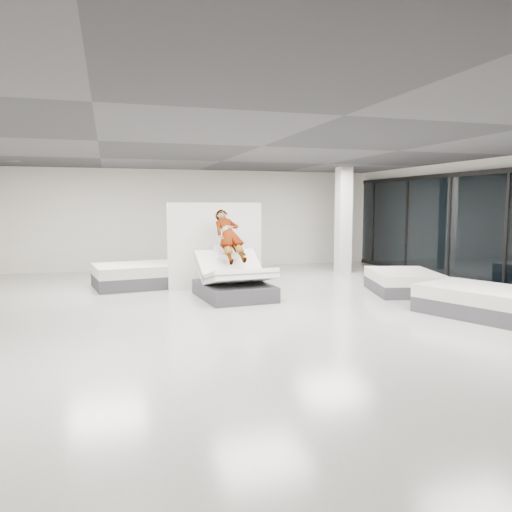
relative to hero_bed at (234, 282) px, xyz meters
name	(u,v)px	position (x,y,z in m)	size (l,w,h in m)	color
room	(261,230)	(0.21, -1.40, 1.23)	(14.00, 14.04, 3.20)	#B8B5AE
hero_bed	(234,282)	(0.00, 0.00, 0.00)	(1.60, 2.03, 1.15)	#39393E
person	(229,245)	(-0.03, 0.31, 0.81)	(0.58, 0.38, 1.60)	slate
remote	(244,254)	(0.22, -0.02, 0.63)	(0.05, 0.14, 0.03)	black
divider_panel	(215,246)	(-0.11, 1.45, 0.70)	(2.35, 0.11, 2.13)	white
flat_bed_right_far	(403,282)	(4.02, -0.49, -0.11)	(1.86, 2.20, 0.52)	#39393E
flat_bed_right_near	(479,301)	(4.04, -2.97, -0.09)	(2.11, 2.39, 0.54)	#39393E
flat_bed_left_far	(138,275)	(-1.97, 2.19, -0.08)	(2.31, 1.87, 0.58)	#39393E
column	(343,220)	(4.21, 3.10, 1.23)	(0.40, 0.40, 3.20)	silver
storefront_glazing	(507,232)	(6.11, -1.40, 1.09)	(0.12, 13.40, 2.92)	#1F2B34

